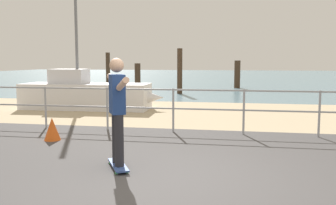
# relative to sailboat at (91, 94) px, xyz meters

# --- Properties ---
(beach_strip) EXTENTS (24.00, 6.00, 0.04)m
(beach_strip) POSITION_rel_sailboat_xyz_m (4.24, -0.27, -0.52)
(beach_strip) COLOR tan
(beach_strip) RESTS_ON ground
(sea_surface) EXTENTS (72.00, 50.00, 0.04)m
(sea_surface) POSITION_rel_sailboat_xyz_m (4.24, 27.73, -0.52)
(sea_surface) COLOR slate
(sea_surface) RESTS_ON ground
(railing_fence) EXTENTS (14.64, 0.05, 1.05)m
(railing_fence) POSITION_rel_sailboat_xyz_m (2.74, -3.67, 0.18)
(railing_fence) COLOR #9EA0A5
(railing_fence) RESTS_ON ground
(sailboat) EXTENTS (4.99, 1.56, 5.34)m
(sailboat) POSITION_rel_sailboat_xyz_m (0.00, 0.00, 0.00)
(sailboat) COLOR silver
(sailboat) RESTS_ON ground
(skateboard) EXTENTS (0.56, 0.80, 0.08)m
(skateboard) POSITION_rel_sailboat_xyz_m (3.20, -6.76, -0.46)
(skateboard) COLOR #334C8C
(skateboard) RESTS_ON ground
(skateboarder) EXTENTS (0.77, 1.32, 1.65)m
(skateboarder) POSITION_rel_sailboat_xyz_m (3.20, -6.76, 0.49)
(skateboarder) COLOR #26262B
(skateboarder) RESTS_ON skateboard
(groyne_post_0) EXTENTS (0.28, 0.28, 2.22)m
(groyne_post_0) POSITION_rel_sailboat_xyz_m (-3.57, 11.84, 0.59)
(groyne_post_0) COLOR #422D1E
(groyne_post_0) RESTS_ON ground
(groyne_post_1) EXTENTS (0.34, 0.34, 1.53)m
(groyne_post_1) POSITION_rel_sailboat_xyz_m (-0.71, 8.88, 0.24)
(groyne_post_1) COLOR #422D1E
(groyne_post_1) RESTS_ON ground
(groyne_post_2) EXTENTS (0.26, 0.26, 2.30)m
(groyne_post_2) POSITION_rel_sailboat_xyz_m (2.15, 6.45, 0.63)
(groyne_post_2) COLOR #422D1E
(groyne_post_2) RESTS_ON ground
(groyne_post_3) EXTENTS (0.36, 0.36, 1.69)m
(groyne_post_3) POSITION_rel_sailboat_xyz_m (5.01, 11.02, 0.32)
(groyne_post_3) COLOR #422D1E
(groyne_post_3) RESTS_ON ground
(traffic_cone) EXTENTS (0.36, 0.36, 0.50)m
(traffic_cone) POSITION_rel_sailboat_xyz_m (1.19, -5.03, -0.27)
(traffic_cone) COLOR #E55919
(traffic_cone) RESTS_ON ground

